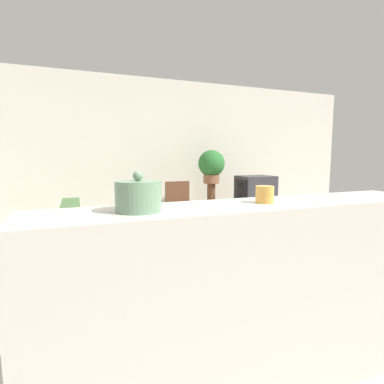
% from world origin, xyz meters
% --- Properties ---
extents(ground_plane, '(14.00, 14.00, 0.00)m').
position_xyz_m(ground_plane, '(0.00, 0.00, 0.00)').
color(ground_plane, beige).
extents(wall_back, '(9.00, 0.06, 2.70)m').
position_xyz_m(wall_back, '(0.00, 3.43, 1.35)').
color(wall_back, beige).
rests_on(wall_back, ground_plane).
extents(couch, '(0.93, 1.64, 0.83)m').
position_xyz_m(couch, '(-0.68, 1.44, 0.28)').
color(couch, '#476B3D').
rests_on(couch, ground_plane).
extents(tv_stand, '(0.88, 0.50, 0.48)m').
position_xyz_m(tv_stand, '(1.85, 2.39, 0.24)').
color(tv_stand, brown).
rests_on(tv_stand, ground_plane).
extents(television, '(0.58, 0.46, 0.55)m').
position_xyz_m(television, '(1.85, 2.39, 0.76)').
color(television, '#333338').
rests_on(television, tv_stand).
extents(wooden_chair, '(0.44, 0.44, 0.96)m').
position_xyz_m(wooden_chair, '(0.59, 2.57, 0.52)').
color(wooden_chair, brown).
rests_on(wooden_chair, ground_plane).
extents(plant_stand, '(0.14, 0.14, 0.89)m').
position_xyz_m(plant_stand, '(1.27, 2.87, 0.45)').
color(plant_stand, brown).
rests_on(plant_stand, ground_plane).
extents(potted_plant, '(0.46, 0.46, 0.57)m').
position_xyz_m(potted_plant, '(1.27, 2.87, 1.21)').
color(potted_plant, '#8E5B3D').
rests_on(potted_plant, plant_stand).
extents(foreground_counter, '(2.39, 0.44, 1.10)m').
position_xyz_m(foreground_counter, '(0.00, -0.42, 0.55)').
color(foreground_counter, beige).
rests_on(foreground_counter, ground_plane).
extents(decorative_bowl, '(0.22, 0.22, 0.19)m').
position_xyz_m(decorative_bowl, '(-0.65, -0.42, 1.17)').
color(decorative_bowl, gray).
rests_on(decorative_bowl, foreground_counter).
extents(candle_jar, '(0.10, 0.10, 0.09)m').
position_xyz_m(candle_jar, '(0.06, -0.42, 1.14)').
color(candle_jar, gold).
rests_on(candle_jar, foreground_counter).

